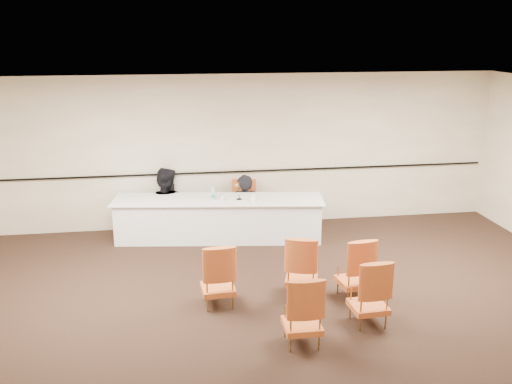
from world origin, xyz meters
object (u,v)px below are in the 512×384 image
at_px(drinking_glass, 222,198).
at_px(panelist_second, 166,212).
at_px(aud_chair_front_left, 218,274).
at_px(panelist_main, 244,215).
at_px(panelist_second_chair, 165,206).
at_px(aud_chair_back_right, 369,291).
at_px(panelist_main_chair, 244,205).
at_px(panel_table, 219,219).
at_px(aud_chair_front_mid, 302,265).
at_px(microphone, 239,193).
at_px(coffee_cup, 253,198).
at_px(aud_chair_back_mid, 302,309).
at_px(water_bottle, 213,193).
at_px(aud_chair_front_right, 355,267).

bearing_deg(drinking_glass, panelist_second, 141.97).
bearing_deg(aud_chair_front_left, panelist_main, 72.29).
xyz_separation_m(panelist_main, aud_chair_front_left, (-0.80, -3.18, 0.19)).
distance_m(panelist_second_chair, drinking_glass, 1.38).
bearing_deg(aud_chair_back_right, aud_chair_front_left, 153.01).
bearing_deg(panelist_second, drinking_glass, 161.58).
bearing_deg(panelist_main_chair, panel_table, -129.75).
bearing_deg(aud_chair_front_mid, microphone, 121.91).
distance_m(coffee_cup, aud_chair_back_right, 3.49).
xyz_separation_m(coffee_cup, aud_chair_front_left, (-0.87, -2.45, -0.37)).
distance_m(coffee_cup, aud_chair_back_mid, 3.68).
height_order(panelist_main, panelist_second_chair, panelist_main).
distance_m(panelist_main, water_bottle, 1.03).
relative_size(panel_table, coffee_cup, 30.23).
relative_size(drinking_glass, aud_chair_front_left, 0.11).
distance_m(water_bottle, aud_chair_front_left, 2.71).
relative_size(microphone, aud_chair_front_left, 0.29).
height_order(aud_chair_front_left, aud_chair_back_right, same).
distance_m(microphone, water_bottle, 0.48).
bearing_deg(water_bottle, aud_chair_front_left, -93.33).
distance_m(panel_table, panelist_second_chair, 1.22).
height_order(panelist_second_chair, drinking_glass, panelist_second_chair).
bearing_deg(aud_chair_back_mid, coffee_cup, 92.01).
height_order(panelist_main_chair, panelist_second, panelist_second).
bearing_deg(aud_chair_back_right, water_bottle, 113.46).
relative_size(coffee_cup, aud_chair_front_mid, 0.14).
bearing_deg(aud_chair_front_right, aud_chair_front_left, 170.66).
bearing_deg(coffee_cup, panel_table, 160.52).
relative_size(aud_chair_front_right, aud_chair_back_right, 1.00).
distance_m(panelist_main, drinking_glass, 0.95).
distance_m(panelist_second, water_bottle, 1.27).
bearing_deg(coffee_cup, aud_chair_back_right, -72.15).
distance_m(water_bottle, drinking_glass, 0.21).
height_order(panel_table, aud_chair_front_left, aud_chair_front_left).
bearing_deg(aud_chair_front_right, aud_chair_back_mid, -140.28).
distance_m(panelist_main_chair, aud_chair_back_mid, 4.38).
relative_size(water_bottle, aud_chair_back_mid, 0.26).
bearing_deg(panelist_second, aud_chair_front_right, 147.95).
relative_size(panelist_main_chair, aud_chair_front_left, 1.00).
height_order(panelist_second, coffee_cup, panelist_second).
relative_size(panelist_second, water_bottle, 7.23).
distance_m(panelist_second_chair, aud_chair_back_right, 5.00).
xyz_separation_m(panelist_second_chair, microphone, (1.36, -0.81, 0.44)).
xyz_separation_m(microphone, aud_chair_front_left, (-0.63, -2.57, -0.44)).
bearing_deg(microphone, aud_chair_front_right, -75.24).
distance_m(panel_table, panelist_second, 1.21).
height_order(panelist_second, aud_chair_back_right, panelist_second).
bearing_deg(aud_chair_front_left, aud_chair_back_mid, -55.46).
height_order(microphone, aud_chair_front_mid, microphone).
bearing_deg(aud_chair_front_left, coffee_cup, 66.87).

